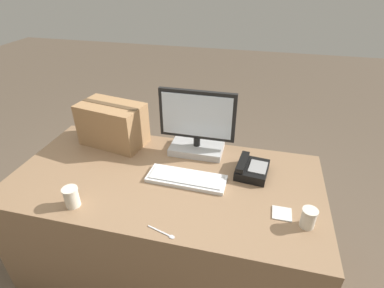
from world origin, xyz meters
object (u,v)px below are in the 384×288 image
(spoon, at_px, (165,234))
(paper_cup_right, at_px, (308,218))
(cardboard_box, at_px, (113,124))
(keyboard, at_px, (186,178))
(monitor, at_px, (197,129))
(paper_cup_left, at_px, (72,197))
(desk_phone, at_px, (251,169))
(sticky_note_pad, at_px, (282,214))

(spoon, bearing_deg, paper_cup_right, 34.41)
(spoon, xyz_separation_m, cardboard_box, (-0.59, 0.70, 0.14))
(keyboard, distance_m, spoon, 0.41)
(monitor, bearing_deg, paper_cup_left, -127.53)
(keyboard, relative_size, desk_phone, 1.98)
(paper_cup_left, distance_m, spoon, 0.53)
(keyboard, distance_m, paper_cup_right, 0.68)
(paper_cup_left, height_order, cardboard_box, cardboard_box)
(cardboard_box, bearing_deg, keyboard, -26.57)
(keyboard, bearing_deg, spoon, -88.00)
(sticky_note_pad, bearing_deg, cardboard_box, 158.44)
(paper_cup_left, relative_size, spoon, 0.75)
(keyboard, relative_size, sticky_note_pad, 4.84)
(keyboard, relative_size, cardboard_box, 0.99)
(monitor, height_order, spoon, monitor)
(paper_cup_left, bearing_deg, paper_cup_right, 6.80)
(keyboard, xyz_separation_m, desk_phone, (0.35, 0.15, 0.02))
(desk_phone, xyz_separation_m, spoon, (-0.35, -0.56, -0.03))
(monitor, bearing_deg, paper_cup_right, -38.20)
(paper_cup_left, distance_m, cardboard_box, 0.64)
(monitor, relative_size, spoon, 3.30)
(monitor, height_order, cardboard_box, monitor)
(monitor, distance_m, cardboard_box, 0.58)
(monitor, height_order, keyboard, monitor)
(monitor, distance_m, paper_cup_right, 0.84)
(paper_cup_left, height_order, spoon, paper_cup_left)
(spoon, bearing_deg, monitor, 107.63)
(keyboard, xyz_separation_m, paper_cup_left, (-0.51, -0.34, 0.04))
(paper_cup_left, bearing_deg, spoon, -7.68)
(paper_cup_right, xyz_separation_m, cardboard_box, (-1.23, 0.50, 0.09))
(monitor, bearing_deg, cardboard_box, -177.97)
(keyboard, bearing_deg, paper_cup_right, -15.73)
(paper_cup_right, height_order, spoon, paper_cup_right)
(monitor, distance_m, desk_phone, 0.42)
(paper_cup_left, xyz_separation_m, cardboard_box, (-0.07, 0.63, 0.09))
(keyboard, relative_size, spoon, 3.13)
(paper_cup_left, relative_size, sticky_note_pad, 1.16)
(paper_cup_left, relative_size, paper_cup_right, 1.08)
(paper_cup_right, bearing_deg, keyboard, 162.67)
(paper_cup_right, bearing_deg, desk_phone, 129.16)
(desk_phone, xyz_separation_m, paper_cup_left, (-0.87, -0.49, 0.02))
(monitor, xyz_separation_m, desk_phone, (0.37, -0.16, -0.14))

